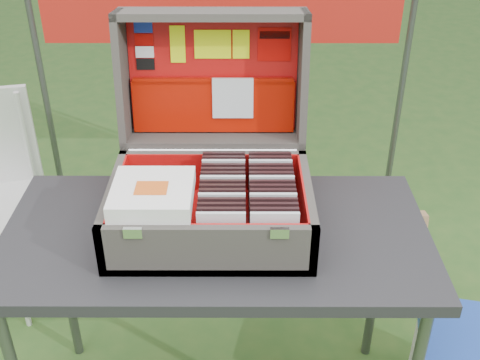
{
  "coord_description": "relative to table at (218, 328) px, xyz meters",
  "views": [
    {
      "loc": [
        0.09,
        -1.55,
        1.93
      ],
      "look_at": [
        0.08,
        0.1,
        0.9
      ],
      "focal_mm": 45.0,
      "sensor_mm": 36.0,
      "label": 1
    }
  ],
  "objects": [
    {
      "name": "table",
      "position": [
        0.0,
        0.0,
        0.0
      ],
      "size": [
        1.31,
        0.66,
        0.82
      ],
      "primitive_type": null,
      "rotation": [
        0.0,
        0.0,
        -0.0
      ],
      "color": "#242425",
      "rests_on": "ground"
    },
    {
      "name": "table_top",
      "position": [
        0.0,
        0.0,
        0.39
      ],
      "size": [
        1.31,
        0.66,
        0.04
      ],
      "primitive_type": "cube",
      "rotation": [
        0.0,
        0.0,
        -0.0
      ],
      "color": "#242425",
      "rests_on": "ground"
    },
    {
      "name": "table_leg_bl",
      "position": [
        -0.6,
        0.27,
        -0.02
      ],
      "size": [
        0.04,
        0.04,
        0.78
      ],
      "primitive_type": "cylinder",
      "color": "#59595B",
      "rests_on": "ground"
    },
    {
      "name": "table_leg_br",
      "position": [
        0.6,
        0.27,
        -0.02
      ],
      "size": [
        0.04,
        0.04,
        0.78
      ],
      "primitive_type": "cylinder",
      "color": "#59595B",
      "rests_on": "ground"
    },
    {
      "name": "suitcase",
      "position": [
        -0.01,
        0.06,
        0.7
      ],
      "size": [
        0.6,
        0.59,
        0.58
      ],
      "primitive_type": null,
      "color": "#47433E",
      "rests_on": "table"
    },
    {
      "name": "suitcase_base_bottom",
      "position": [
        -0.01,
        0.0,
        0.42
      ],
      "size": [
        0.6,
        0.43,
        0.02
      ],
      "primitive_type": "cube",
      "color": "#47433E",
      "rests_on": "table_top"
    },
    {
      "name": "suitcase_base_wall_front",
      "position": [
        -0.01,
        -0.2,
        0.49
      ],
      "size": [
        0.6,
        0.02,
        0.16
      ],
      "primitive_type": "cube",
      "color": "#47433E",
      "rests_on": "table_top"
    },
    {
      "name": "suitcase_base_wall_back",
      "position": [
        -0.01,
        0.21,
        0.49
      ],
      "size": [
        0.6,
        0.02,
        0.16
      ],
      "primitive_type": "cube",
      "color": "#47433E",
      "rests_on": "table_top"
    },
    {
      "name": "suitcase_base_wall_left",
      "position": [
        -0.3,
        0.0,
        0.49
      ],
      "size": [
        0.02,
        0.43,
        0.16
      ],
      "primitive_type": "cube",
      "color": "#47433E",
      "rests_on": "table_top"
    },
    {
      "name": "suitcase_base_wall_right",
      "position": [
        0.28,
        0.0,
        0.49
      ],
      "size": [
        0.02,
        0.43,
        0.16
      ],
      "primitive_type": "cube",
      "color": "#47433E",
      "rests_on": "table_top"
    },
    {
      "name": "suitcase_liner_floor",
      "position": [
        -0.01,
        0.0,
        0.44
      ],
      "size": [
        0.56,
        0.38,
        0.01
      ],
      "primitive_type": "cube",
      "color": "red",
      "rests_on": "suitcase_base_bottom"
    },
    {
      "name": "suitcase_latch_left",
      "position": [
        -0.21,
        -0.21,
        0.56
      ],
      "size": [
        0.05,
        0.01,
        0.03
      ],
      "primitive_type": "cube",
      "color": "silver",
      "rests_on": "suitcase_base_wall_front"
    },
    {
      "name": "suitcase_latch_right",
      "position": [
        0.18,
        -0.21,
        0.56
      ],
      "size": [
        0.05,
        0.01,
        0.03
      ],
      "primitive_type": "cube",
      "color": "silver",
      "rests_on": "suitcase_base_wall_front"
    },
    {
      "name": "suitcase_hinge",
      "position": [
        -0.01,
        0.22,
        0.57
      ],
      "size": [
        0.54,
        0.02,
        0.02
      ],
      "primitive_type": "cylinder",
      "rotation": [
        0.0,
        1.57,
        0.0
      ],
      "color": "silver",
      "rests_on": "suitcase_base_wall_back"
    },
    {
      "name": "suitcase_lid_back",
      "position": [
        -0.01,
        0.4,
        0.77
      ],
      "size": [
        0.6,
        0.08,
        0.43
      ],
      "primitive_type": "cube",
      "rotation": [
        -1.71,
        0.0,
        0.0
      ],
      "color": "#47433E",
      "rests_on": "suitcase_base_wall_back"
    },
    {
      "name": "suitcase_lid_rim_far",
      "position": [
        -0.01,
        0.36,
        0.98
      ],
      "size": [
        0.6,
        0.16,
        0.05
      ],
      "primitive_type": "cube",
      "rotation": [
        -1.71,
        0.0,
        0.0
      ],
      "color": "#47433E",
      "rests_on": "suitcase_lid_back"
    },
    {
      "name": "suitcase_lid_rim_near",
      "position": [
        -0.01,
        0.3,
        0.57
      ],
      "size": [
        0.6,
        0.16,
        0.05
      ],
      "primitive_type": "cube",
      "rotation": [
        -1.71,
        0.0,
        0.0
      ],
      "color": "#47433E",
      "rests_on": "suitcase_lid_back"
    },
    {
      "name": "suitcase_lid_rim_left",
      "position": [
        -0.3,
        0.33,
        0.78
      ],
      "size": [
        0.02,
        0.22,
        0.45
      ],
      "primitive_type": "cube",
      "rotation": [
        -1.71,
        0.0,
        0.0
      ],
      "color": "#47433E",
      "rests_on": "suitcase_lid_back"
    },
    {
      "name": "suitcase_lid_rim_right",
      "position": [
        0.28,
        0.33,
        0.78
      ],
      "size": [
        0.02,
        0.22,
        0.45
      ],
      "primitive_type": "cube",
      "rotation": [
        -1.71,
        0.0,
        0.0
      ],
      "color": "#47433E",
      "rests_on": "suitcase_lid_back"
    },
    {
      "name": "suitcase_lid_liner",
      "position": [
        -0.01,
        0.38,
        0.77
      ],
      "size": [
        0.55,
        0.06,
        0.38
      ],
      "primitive_type": "cube",
      "rotation": [
        -1.71,
        0.0,
        0.0
      ],
      "color": "red",
      "rests_on": "suitcase_lid_back"
    },
    {
      "name": "suitcase_liner_wall_front",
      "position": [
        -0.01,
        -0.18,
        0.5
      ],
      "size": [
        0.56,
        0.01,
        0.14
      ],
      "primitive_type": "cube",
      "color": "red",
      "rests_on": "suitcase_base_bottom"
    },
    {
      "name": "suitcase_liner_wall_back",
      "position": [
        -0.01,
        0.19,
        0.5
      ],
      "size": [
        0.56,
        0.01,
        0.14
      ],
      "primitive_type": "cube",
      "color": "red",
      "rests_on": "suitcase_base_bottom"
    },
    {
      "name": "suitcase_liner_wall_left",
      "position": [
        -0.29,
        0.0,
        0.5
      ],
      "size": [
        0.01,
        0.38,
        0.14
      ],
      "primitive_type": "cube",
      "color": "red",
      "rests_on": "suitcase_base_bottom"
    },
    {
      "name": "suitcase_liner_wall_right",
      "position": [
        0.26,
        0.0,
        0.5
      ],
      "size": [
        0.01,
        0.38,
        0.14
      ],
      "primitive_type": "cube",
      "color": "red",
      "rests_on": "suitcase_base_bottom"
    },
    {
      "name": "suitcase_lid_pocket",
      "position": [
        -0.01,
        0.35,
        0.67
      ],
      "size": [
        0.54,
        0.06,
        0.18
      ],
      "primitive_type": "cube",
      "rotation": [
        -1.71,
        0.0,
        0.0
      ],
      "color": "#9D0F02",
      "rests_on": "suitcase_lid_liner"
    },
    {
      "name": "suitcase_pocket_edge",
      "position": [
        -0.01,
        0.36,
        0.76
      ],
      "size": [
        0.53,
        0.02,
        0.02
      ],
      "primitive_type": "cube",
      "rotation": [
        -1.71,
        0.0,
        0.0
      ],
      "color": "#9D0F02",
      "rests_on": "suitcase_lid_pocket"
    },
    {
      "name": "suitcase_pocket_cd",
      "position": [
        0.05,
        0.34,
        0.7
      ],
      "size": [
        0.13,
        0.03,
        0.13
      ],
      "primitive_type": "cube",
      "rotation": [
        -1.71,
        0.0,
        0.0
      ],
      "color": "silver",
      "rests_on": "suitcase_lid_pocket"
    },
    {
      "name": "lid_sticker_cc_a",
      "position": [
        -0.24,
        0.4,
        0.92
      ],
      "size": [
        0.06,
        0.01,
        0.04
      ],
      "primitive_type": "cube",
      "rotation": [
        -1.71,
        0.0,
        0.0
      ],
      "color": "#1933B2",
      "rests_on": "suitcase_lid_liner"
    },
    {
      "name": "lid_sticker_cc_b",
      "position": [
        -0.24,
        0.39,
        0.88
      ],
      "size": [
        0.06,
        0.01,
        0.04
      ],
      "primitive_type": "cube",
      "rotation": [
        -1.71,
        0.0,
        0.0
      ],
      "color": "#C90803",
      "rests_on": "suitcase_lid_liner"
    },
    {
      "name": "lid_sticker_cc_c",
      "position": [
        -0.24,
        0.39,
        0.84
      ],
      "size": [
        0.06,
        0.01,
        0.04
      ],
      "primitive_type": "cube",
      "rotation": [
        -1.71,
        0.0,
        0.0
      ],
      "color": "white",
      "rests_on": "suitcase_lid_liner"
    },
    {
      "name": "lid_sticker_cc_d",
      "position": [
        -0.24,
        0.38,
        0.81
      ],
      "size": [
        0.06,
        0.01,
        0.04
      ],
      "primitive_type": "cube",
      "rotation": [
        -1.71,
        0.0,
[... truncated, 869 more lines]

